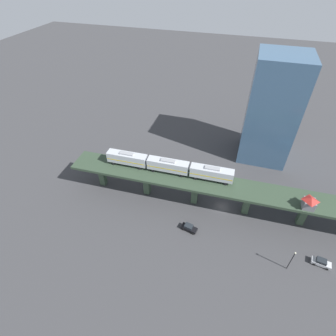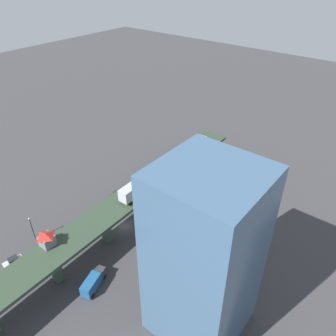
{
  "view_description": "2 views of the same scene",
  "coord_description": "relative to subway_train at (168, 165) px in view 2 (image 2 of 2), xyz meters",
  "views": [
    {
      "loc": [
        54.3,
        -0.4,
        59.58
      ],
      "look_at": [
        -0.93,
        -17.15,
        10.32
      ],
      "focal_mm": 28.0,
      "sensor_mm": 36.0,
      "label": 1
    },
    {
      "loc": [
        -49.39,
        43.19,
        61.55
      ],
      "look_at": [
        -0.93,
        -17.15,
        10.32
      ],
      "focal_mm": 35.0,
      "sensor_mm": 36.0,
      "label": 2
    }
  ],
  "objects": [
    {
      "name": "ground_plane",
      "position": [
        0.93,
        17.15,
        -11.36
      ],
      "size": [
        400.0,
        400.0,
        0.0
      ],
      "primitive_type": "plane",
      "color": "#38383A"
    },
    {
      "name": "elevated_viaduct",
      "position": [
        0.94,
        16.95,
        -3.83
      ],
      "size": [
        10.9,
        92.19,
        8.82
      ],
      "color": "#2C3D2C",
      "rests_on": "ground"
    },
    {
      "name": "subway_train",
      "position": [
        0.0,
        0.0,
        0.0
      ],
      "size": [
        3.84,
        37.26,
        4.45
      ],
      "color": "#ADB2BA",
      "rests_on": "elevated_viaduct"
    },
    {
      "name": "signal_hut",
      "position": [
        2.77,
        37.79,
        -0.74
      ],
      "size": [
        3.31,
        3.31,
        3.4
      ],
      "color": "slate",
      "rests_on": "elevated_viaduct"
    },
    {
      "name": "street_car_black",
      "position": [
        11.81,
        9.55,
        -10.43
      ],
      "size": [
        2.69,
        4.68,
        1.89
      ],
      "color": "black",
      "rests_on": "ground"
    },
    {
      "name": "street_car_silver",
      "position": [
        12.45,
        42.66,
        -10.43
      ],
      "size": [
        2.46,
        4.62,
        1.89
      ],
      "color": "#B7BABF",
      "rests_on": "ground"
    },
    {
      "name": "delivery_truck",
      "position": [
        -7.25,
        34.96,
        -9.6
      ],
      "size": [
        4.36,
        7.54,
        3.2
      ],
      "color": "#333338",
      "rests_on": "ground"
    },
    {
      "name": "street_lamp",
      "position": [
        15.91,
        34.82,
        -7.26
      ],
      "size": [
        0.44,
        0.44,
        6.94
      ],
      "color": "black",
      "rests_on": "ground"
    },
    {
      "name": "office_tower",
      "position": [
        -29.51,
        26.93,
        6.64
      ],
      "size": [
        16.0,
        16.0,
        36.0
      ],
      "color": "#3D5B7A",
      "rests_on": "ground"
    }
  ]
}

